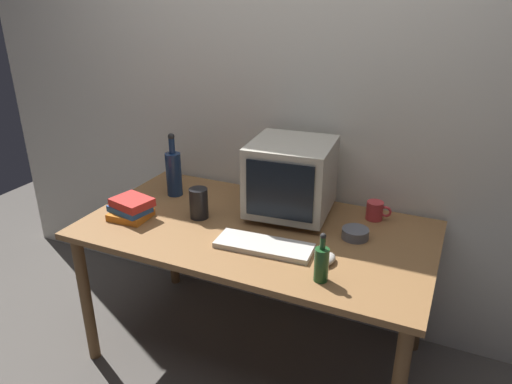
{
  "coord_description": "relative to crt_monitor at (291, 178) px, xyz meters",
  "views": [
    {
      "loc": [
        0.82,
        -1.81,
        1.78
      ],
      "look_at": [
        0.0,
        0.0,
        0.92
      ],
      "focal_mm": 33.56,
      "sensor_mm": 36.0,
      "label": 1
    }
  ],
  "objects": [
    {
      "name": "bottle_short",
      "position": [
        0.31,
        -0.49,
        -0.12
      ],
      "size": [
        0.06,
        0.06,
        0.2
      ],
      "color": "#1E4C23",
      "rests_on": "desk"
    },
    {
      "name": "desk",
      "position": [
        -0.09,
        -0.2,
        -0.27
      ],
      "size": [
        1.62,
        0.88,
        0.74
      ],
      "color": "olive",
      "rests_on": "ground"
    },
    {
      "name": "back_wall",
      "position": [
        -0.09,
        0.3,
        0.32
      ],
      "size": [
        4.0,
        0.08,
        2.5
      ],
      "primitive_type": "cube",
      "color": "silver",
      "rests_on": "ground"
    },
    {
      "name": "metal_canister",
      "position": [
        -0.39,
        -0.22,
        -0.12
      ],
      "size": [
        0.09,
        0.09,
        0.15
      ],
      "primitive_type": "cylinder",
      "color": "black",
      "rests_on": "desk"
    },
    {
      "name": "ground_plane",
      "position": [
        -0.09,
        -0.2,
        -0.93
      ],
      "size": [
        6.0,
        6.0,
        0.0
      ],
      "primitive_type": "plane",
      "color": "#56514C"
    },
    {
      "name": "mug",
      "position": [
        0.39,
        0.12,
        -0.15
      ],
      "size": [
        0.12,
        0.08,
        0.09
      ],
      "color": "#CC383D",
      "rests_on": "desk"
    },
    {
      "name": "cd_spindle",
      "position": [
        0.35,
        -0.11,
        -0.17
      ],
      "size": [
        0.12,
        0.12,
        0.04
      ],
      "primitive_type": "cylinder",
      "color": "#595B66",
      "rests_on": "desk"
    },
    {
      "name": "keyboard",
      "position": [
        0.02,
        -0.36,
        -0.18
      ],
      "size": [
        0.43,
        0.18,
        0.02
      ],
      "primitive_type": "cube",
      "rotation": [
        0.0,
        0.0,
        0.07
      ],
      "color": "beige",
      "rests_on": "desk"
    },
    {
      "name": "crt_monitor",
      "position": [
        0.0,
        0.0,
        0.0
      ],
      "size": [
        0.41,
        0.42,
        0.37
      ],
      "color": "#B2AD9E",
      "rests_on": "desk"
    },
    {
      "name": "book_stack",
      "position": [
        -0.68,
        -0.36,
        -0.14
      ],
      "size": [
        0.22,
        0.18,
        0.1
      ],
      "color": "orange",
      "rests_on": "desk"
    },
    {
      "name": "bottle_tall",
      "position": [
        -0.65,
        -0.03,
        -0.06
      ],
      "size": [
        0.08,
        0.08,
        0.34
      ],
      "color": "navy",
      "rests_on": "desk"
    },
    {
      "name": "computer_mouse",
      "position": [
        0.3,
        -0.36,
        -0.17
      ],
      "size": [
        0.07,
        0.11,
        0.04
      ],
      "primitive_type": "ellipsoid",
      "rotation": [
        0.0,
        0.0,
        -0.09
      ],
      "color": "beige",
      "rests_on": "desk"
    }
  ]
}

